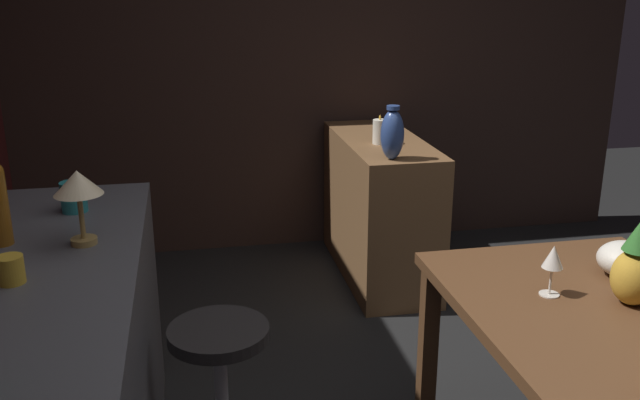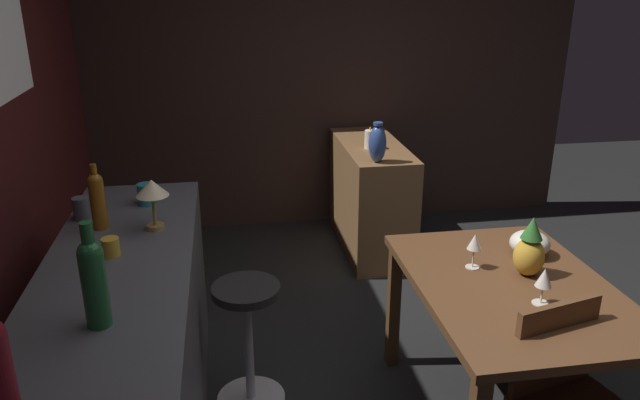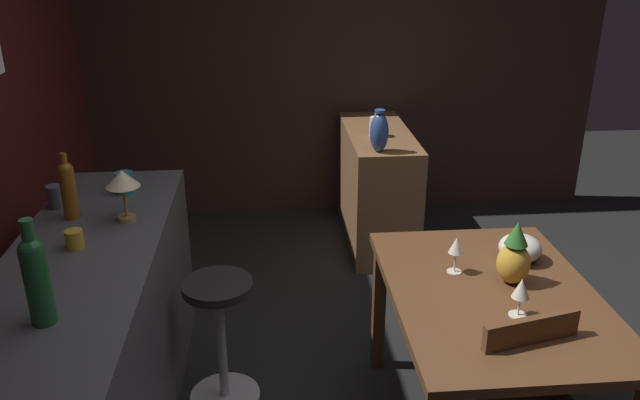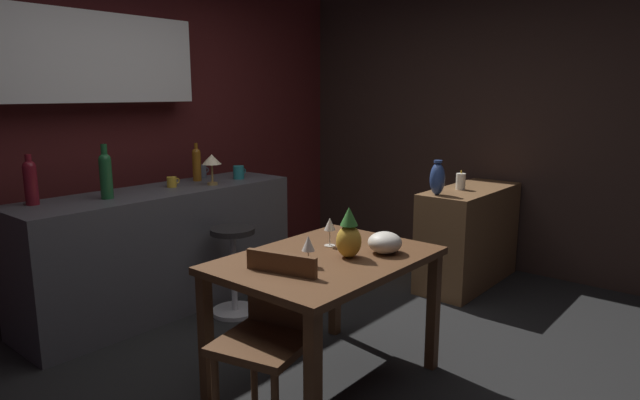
{
  "view_description": "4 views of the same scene",
  "coord_description": "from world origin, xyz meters",
  "views": [
    {
      "loc": [
        -1.76,
        1.0,
        1.69
      ],
      "look_at": [
        0.5,
        0.56,
        0.95
      ],
      "focal_mm": 38.79,
      "sensor_mm": 36.0,
      "label": 1
    },
    {
      "loc": [
        -2.3,
        1.0,
        1.99
      ],
      "look_at": [
        0.66,
        0.52,
        0.88
      ],
      "focal_mm": 33.94,
      "sensor_mm": 36.0,
      "label": 2
    },
    {
      "loc": [
        -2.3,
        0.69,
        2.06
      ],
      "look_at": [
        0.67,
        0.44,
        0.83
      ],
      "focal_mm": 35.5,
      "sensor_mm": 36.0,
      "label": 3
    },
    {
      "loc": [
        -2.3,
        -1.97,
        1.6
      ],
      "look_at": [
        0.6,
        0.46,
        0.85
      ],
      "focal_mm": 30.49,
      "sensor_mm": 36.0,
      "label": 4
    }
  ],
  "objects": [
    {
      "name": "pineapple_centerpiece",
      "position": [
        -0.07,
        -0.3,
        0.86
      ],
      "size": [
        0.14,
        0.14,
        0.27
      ],
      "color": "gold",
      "rests_on": "dining_table"
    },
    {
      "name": "vase_ceramic_blue",
      "position": [
        1.46,
        0.0,
        0.95
      ],
      "size": [
        0.12,
        0.12,
        0.27
      ],
      "color": "#334C8C",
      "rests_on": "sideboard_cabinet"
    },
    {
      "name": "counter_lamp",
      "position": [
        0.34,
        1.33,
        1.08
      ],
      "size": [
        0.15,
        0.15,
        0.24
      ],
      "color": "#A58447",
      "rests_on": "kitchen_counter"
    },
    {
      "name": "kitchen_counter",
      "position": [
        -0.05,
        1.46,
        0.45
      ],
      "size": [
        2.1,
        0.6,
        0.9
      ],
      "primitive_type": "cube",
      "color": "#4C4C51",
      "rests_on": "ground_plane"
    },
    {
      "name": "wine_glass_left",
      "position": [
        0.03,
        -0.09,
        0.86
      ],
      "size": [
        0.07,
        0.07,
        0.17
      ],
      "color": "silver",
      "rests_on": "dining_table"
    },
    {
      "name": "wine_bottle_green",
      "position": [
        -0.47,
        1.44,
        1.07
      ],
      "size": [
        0.08,
        0.08,
        0.37
      ],
      "color": "#1E592D",
      "rests_on": "kitchen_counter"
    },
    {
      "name": "cup_mustard",
      "position": [
        0.08,
        1.49,
        0.94
      ],
      "size": [
        0.11,
        0.07,
        0.08
      ],
      "color": "gold",
      "rests_on": "kitchen_counter"
    },
    {
      "name": "sideboard_cabinet",
      "position": [
        1.91,
        -0.08,
        0.41
      ],
      "size": [
        1.1,
        0.44,
        0.82
      ],
      "primitive_type": "cube",
      "color": "brown",
      "rests_on": "ground_plane"
    },
    {
      "name": "pillar_candle_tall",
      "position": [
        1.81,
        -0.03,
        0.89
      ],
      "size": [
        0.08,
        0.08,
        0.16
      ],
      "color": "white",
      "rests_on": "sideboard_cabinet"
    },
    {
      "name": "wine_bottle_amber",
      "position": [
        0.39,
        1.58,
        1.05
      ],
      "size": [
        0.07,
        0.07,
        0.31
      ],
      "color": "#8C5114",
      "rests_on": "kitchen_counter"
    },
    {
      "name": "wine_glass_right",
      "position": [
        -0.32,
        -0.23,
        0.85
      ],
      "size": [
        0.07,
        0.07,
        0.16
      ],
      "color": "silver",
      "rests_on": "dining_table"
    },
    {
      "name": "cup_slate",
      "position": [
        0.52,
        1.69,
        0.95
      ],
      "size": [
        0.11,
        0.07,
        0.11
      ],
      "color": "#515660",
      "rests_on": "kitchen_counter"
    },
    {
      "name": "cup_teal",
      "position": [
        0.68,
        1.4,
        0.95
      ],
      "size": [
        0.12,
        0.09,
        0.11
      ],
      "color": "teal",
      "rests_on": "kitchen_counter"
    },
    {
      "name": "fruit_bowl",
      "position": [
        0.12,
        -0.4,
        0.8
      ],
      "size": [
        0.19,
        0.19,
        0.12
      ],
      "primitive_type": "ellipsoid",
      "color": "beige",
      "rests_on": "dining_table"
    },
    {
      "name": "wall_side_right",
      "position": [
        2.55,
        0.3,
        1.3
      ],
      "size": [
        0.1,
        4.4,
        2.6
      ],
      "primitive_type": "cube",
      "color": "#33231E",
      "rests_on": "ground_plane"
    },
    {
      "name": "dining_table",
      "position": [
        -0.14,
        -0.2,
        0.64
      ],
      "size": [
        1.17,
        0.83,
        0.74
      ],
      "color": "#56351E",
      "rests_on": "ground_plane"
    },
    {
      "name": "bar_stool",
      "position": [
        0.19,
        0.94,
        0.35
      ],
      "size": [
        0.34,
        0.34,
        0.65
      ],
      "color": "#262323",
      "rests_on": "ground_plane"
    }
  ]
}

